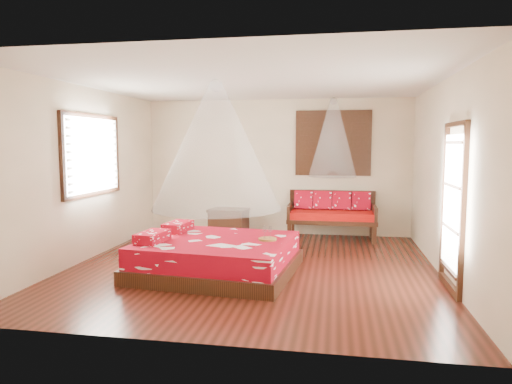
# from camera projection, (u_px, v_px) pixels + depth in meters

# --- Properties ---
(room) EXTENTS (5.54, 5.54, 2.84)m
(room) POSITION_uv_depth(u_px,v_px,m) (252.00, 176.00, 6.85)
(room) COLOR black
(room) RESTS_ON ground
(bed) EXTENTS (2.37, 2.18, 0.65)m
(bed) POSITION_uv_depth(u_px,v_px,m) (216.00, 256.00, 6.66)
(bed) COLOR black
(bed) RESTS_ON floor
(daybed) EXTENTS (1.72, 0.77, 0.94)m
(daybed) POSITION_uv_depth(u_px,v_px,m) (332.00, 213.00, 9.07)
(daybed) COLOR black
(daybed) RESTS_ON floor
(storage_chest) EXTENTS (0.84, 0.65, 0.53)m
(storage_chest) POSITION_uv_depth(u_px,v_px,m) (229.00, 221.00, 9.53)
(storage_chest) COLOR black
(storage_chest) RESTS_ON floor
(shutter_panel) EXTENTS (1.52, 0.06, 1.32)m
(shutter_panel) POSITION_uv_depth(u_px,v_px,m) (333.00, 143.00, 9.26)
(shutter_panel) COLOR black
(shutter_panel) RESTS_ON wall_back
(window_left) EXTENTS (0.10, 1.74, 1.34)m
(window_left) POSITION_uv_depth(u_px,v_px,m) (93.00, 155.00, 7.48)
(window_left) COLOR black
(window_left) RESTS_ON wall_left
(glazed_door) EXTENTS (0.08, 1.02, 2.16)m
(glazed_door) POSITION_uv_depth(u_px,v_px,m) (453.00, 208.00, 5.83)
(glazed_door) COLOR black
(glazed_door) RESTS_ON floor
(wine_tray) EXTENTS (0.26, 0.26, 0.21)m
(wine_tray) POSITION_uv_depth(u_px,v_px,m) (267.00, 236.00, 6.57)
(wine_tray) COLOR brown
(wine_tray) RESTS_ON bed
(mosquito_net_main) EXTENTS (1.86, 1.86, 1.80)m
(mosquito_net_main) POSITION_uv_depth(u_px,v_px,m) (216.00, 146.00, 6.49)
(mosquito_net_main) COLOR white
(mosquito_net_main) RESTS_ON ceiling
(mosquito_net_daybed) EXTENTS (0.92, 0.92, 1.50)m
(mosquito_net_daybed) POSITION_uv_depth(u_px,v_px,m) (333.00, 138.00, 8.79)
(mosquito_net_daybed) COLOR white
(mosquito_net_daybed) RESTS_ON ceiling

